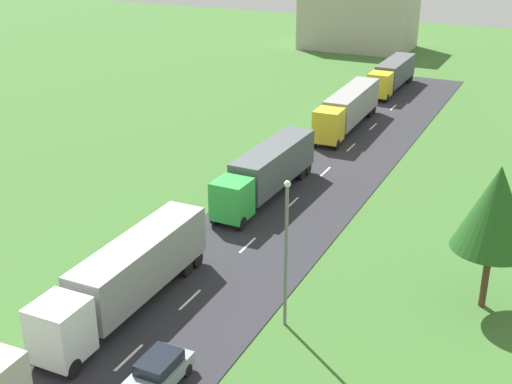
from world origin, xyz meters
name	(u,v)px	position (x,y,z in m)	size (l,w,h in m)	color
truck_second	(128,274)	(-2.64, 31.72, 2.22)	(2.57, 13.62, 3.76)	white
truck_third	(267,170)	(-2.37, 49.73, 2.19)	(2.76, 13.49, 3.74)	green
truck_fourth	(348,108)	(-2.27, 69.13, 2.21)	(2.77, 14.55, 3.72)	yellow
truck_fifth	(392,74)	(-2.31, 86.25, 2.07)	(2.57, 12.77, 3.47)	yellow
car_third	(158,372)	(2.59, 26.58, 0.87)	(1.84, 3.94, 1.57)	#8C939E
lamppost_second	(286,247)	(5.91, 34.04, 4.72)	(0.36, 0.36, 8.49)	slate
tree_pine	(496,208)	(15.35, 40.63, 6.11)	(4.41, 4.41, 8.56)	#513823
distant_building	(359,16)	(-14.42, 110.41, 4.91)	(16.71, 10.87, 9.81)	#B2A899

